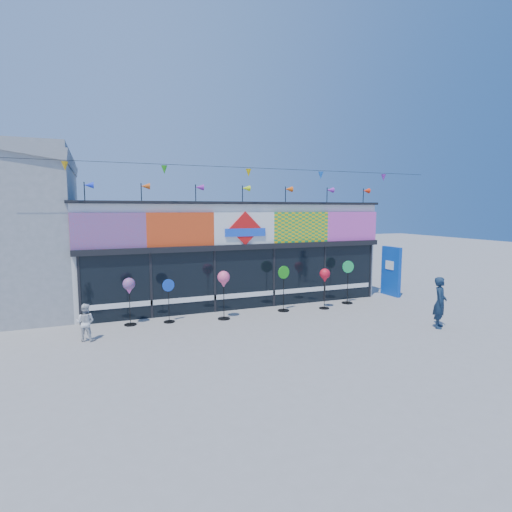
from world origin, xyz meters
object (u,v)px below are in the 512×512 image
child (85,322)px  adult_man (440,303)px  blue_sign (391,271)px  spinner_3 (284,287)px  spinner_0 (129,287)px  spinner_4 (325,277)px  spinner_2 (224,281)px  spinner_5 (348,281)px  spinner_1 (169,300)px

child → adult_man: bearing=-172.6°
blue_sign → adult_man: size_ratio=1.31×
spinner_3 → spinner_0: bearing=177.9°
spinner_4 → spinner_0: bearing=176.3°
spinner_2 → spinner_5: (5.36, 0.40, -0.44)m
spinner_2 → adult_man: bearing=-29.9°
spinner_3 → spinner_4: 1.68m
spinner_4 → child: bearing=-175.1°
spinner_2 → spinner_0: bearing=171.8°
blue_sign → spinner_5: 2.73m
blue_sign → spinner_0: bearing=-178.8°
adult_man → child: size_ratio=1.50×
spinner_2 → spinner_4: bearing=-0.1°
spinner_1 → child: spinner_1 is taller
spinner_2 → child: bearing=-170.6°
spinner_0 → child: spinner_0 is taller
spinner_0 → spinner_3: 5.53m
child → spinner_3: bearing=-149.6°
adult_man → spinner_1: bearing=113.7°
spinner_1 → blue_sign: bearing=3.9°
spinner_1 → adult_man: (8.01, -3.86, 0.05)m
spinner_5 → adult_man: 4.03m
spinner_1 → adult_man: 8.89m
spinner_3 → blue_sign: bearing=7.4°
spinner_1 → spinner_5: 7.21m
blue_sign → spinner_2: bearing=-174.5°
spinner_1 → child: bearing=-157.8°
blue_sign → spinner_3: size_ratio=1.27×
blue_sign → spinner_1: size_ratio=1.47×
spinner_2 → spinner_5: 5.40m
spinner_0 → spinner_5: bearing=-0.3°
spinner_1 → spinner_4: 5.91m
spinner_5 → child: 9.86m
spinner_0 → spinner_1: 1.35m
spinner_3 → child: (-6.84, -0.98, -0.35)m
spinner_0 → adult_man: 10.10m
spinner_2 → spinner_4: size_ratio=1.09×
spinner_2 → adult_man: 7.13m
spinner_2 → spinner_5: size_ratio=0.97×
spinner_1 → spinner_4: (5.88, -0.32, 0.47)m
blue_sign → spinner_5: (-2.67, -0.58, -0.17)m
child → spinner_0: bearing=-116.0°
spinner_2 → child: 4.55m
spinner_3 → spinner_2: bearing=-174.1°
spinner_2 → spinner_5: bearing=4.3°
blue_sign → adult_man: 4.90m
spinner_4 → blue_sign: bearing=13.9°
blue_sign → spinner_2: (-8.03, -0.98, 0.27)m
spinner_0 → spinner_3: (5.51, -0.20, -0.36)m
spinner_0 → blue_sign: bearing=2.7°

